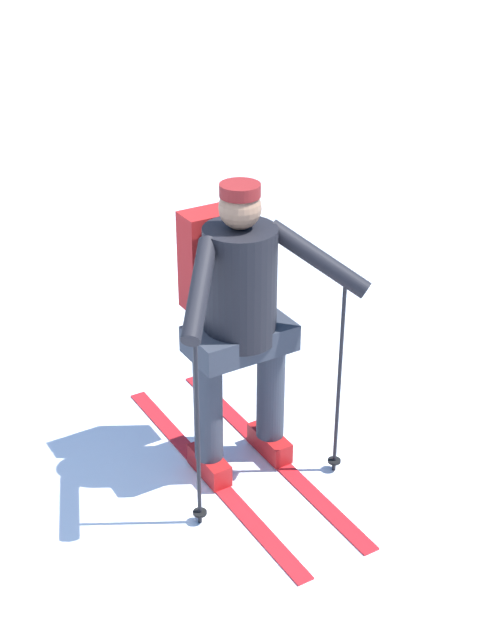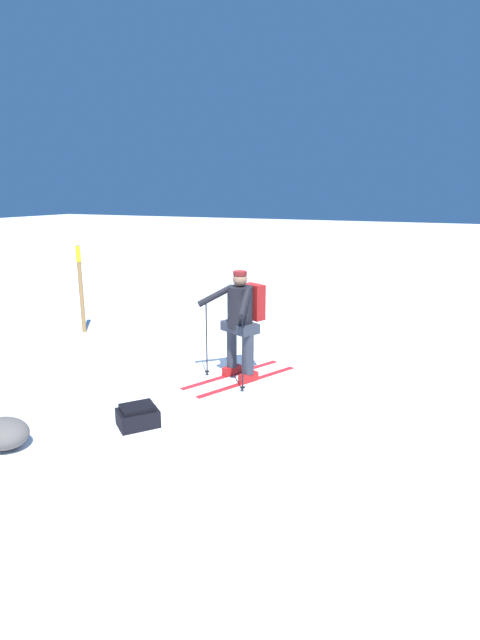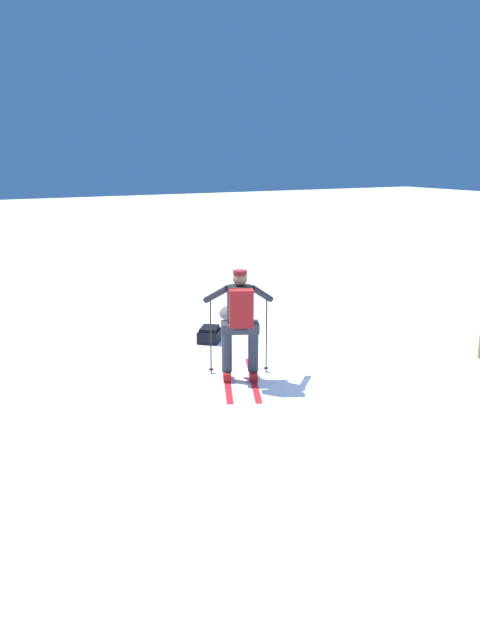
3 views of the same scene
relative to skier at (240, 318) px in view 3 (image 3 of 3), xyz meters
The scene contains 4 objects.
ground_plane 1.22m from the skier, 13.42° to the right, with size 80.00×80.00×0.00m, color white.
skier is the anchor object (origin of this frame).
dropped_backpack 2.14m from the skier, 76.54° to the left, with size 0.56×0.57×0.26m.
rock_boulder 3.39m from the skier, 63.32° to the left, with size 0.58×0.49×0.32m, color #5B5651.
Camera 3 is at (-4.85, -7.20, 3.15)m, focal length 35.00 mm.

